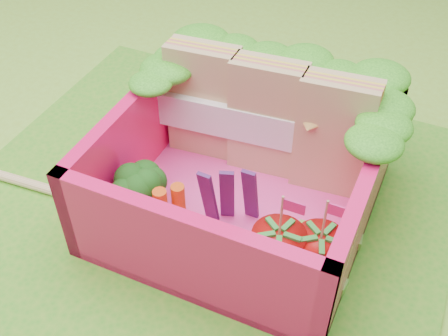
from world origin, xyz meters
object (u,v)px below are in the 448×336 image
sandwich_stack (267,119)px  chopsticks (39,186)px  bento_box (242,170)px  strawberry_left (278,251)px  broccoli (140,190)px  strawberry_right (318,254)px

sandwich_stack → chopsticks: bearing=-148.6°
bento_box → chopsticks: size_ratio=0.52×
bento_box → strawberry_left: 0.48m
bento_box → strawberry_left: bento_box is taller
broccoli → strawberry_left: strawberry_left is taller
broccoli → strawberry_left: size_ratio=0.70×
bento_box → sandwich_stack: size_ratio=1.06×
strawberry_right → chopsticks: (-1.58, -0.06, -0.15)m
broccoli → strawberry_left: (0.75, -0.04, -0.04)m
chopsticks → broccoli: bearing=3.9°
broccoli → strawberry_right: strawberry_right is taller
strawberry_left → strawberry_right: (0.18, 0.06, -0.00)m
bento_box → chopsticks: bento_box is taller
bento_box → broccoli: 0.53m
bento_box → sandwich_stack: bearing=89.2°
bento_box → strawberry_left: bearing=-46.5°
broccoli → sandwich_stack: bearing=54.8°
sandwich_stack → strawberry_left: size_ratio=2.50×
chopsticks → sandwich_stack: bearing=31.4°
strawberry_right → bento_box: bearing=150.9°
bento_box → chopsticks: 1.16m
bento_box → strawberry_left: size_ratio=2.65×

